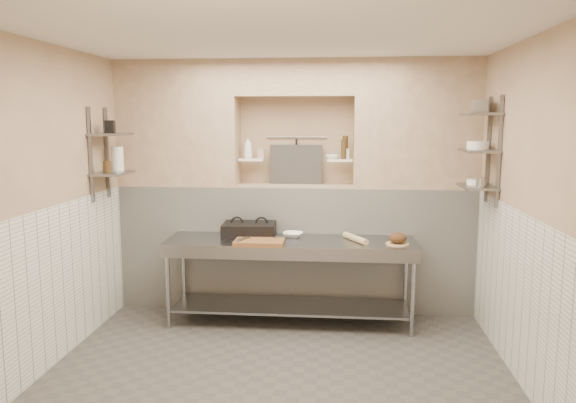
# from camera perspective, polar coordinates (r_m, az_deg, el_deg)

# --- Properties ---
(floor) EXTENTS (4.00, 3.90, 0.10)m
(floor) POSITION_cam_1_polar(r_m,az_deg,el_deg) (5.06, -0.96, -17.40)
(floor) COLOR #4A4642
(floor) RESTS_ON ground
(ceiling) EXTENTS (4.00, 3.90, 0.10)m
(ceiling) POSITION_cam_1_polar(r_m,az_deg,el_deg) (4.62, -1.05, 17.07)
(ceiling) COLOR silver
(ceiling) RESTS_ON ground
(wall_left) EXTENTS (0.10, 3.90, 2.80)m
(wall_left) POSITION_cam_1_polar(r_m,az_deg,el_deg) (5.26, -23.80, -0.57)
(wall_left) COLOR tan
(wall_left) RESTS_ON ground
(wall_right) EXTENTS (0.10, 3.90, 2.80)m
(wall_right) POSITION_cam_1_polar(r_m,az_deg,el_deg) (4.85, 23.85, -1.27)
(wall_right) COLOR tan
(wall_right) RESTS_ON ground
(wall_back) EXTENTS (4.00, 0.10, 2.80)m
(wall_back) POSITION_cam_1_polar(r_m,az_deg,el_deg) (6.60, 0.92, 1.80)
(wall_back) COLOR tan
(wall_back) RESTS_ON ground
(wall_front) EXTENTS (4.00, 0.10, 2.80)m
(wall_front) POSITION_cam_1_polar(r_m,az_deg,el_deg) (2.69, -5.78, -7.83)
(wall_front) COLOR tan
(wall_front) RESTS_ON ground
(backwall_lower) EXTENTS (4.00, 0.40, 1.40)m
(backwall_lower) POSITION_cam_1_polar(r_m,az_deg,el_deg) (6.47, 0.73, -4.62)
(backwall_lower) COLOR silver
(backwall_lower) RESTS_ON floor
(alcove_sill) EXTENTS (1.30, 0.40, 0.02)m
(alcove_sill) POSITION_cam_1_polar(r_m,az_deg,el_deg) (6.35, 0.75, 1.64)
(alcove_sill) COLOR tan
(alcove_sill) RESTS_ON backwall_lower
(backwall_pillar_left) EXTENTS (1.35, 0.40, 1.40)m
(backwall_pillar_left) POSITION_cam_1_polar(r_m,az_deg,el_deg) (6.55, -10.99, 7.74)
(backwall_pillar_left) COLOR tan
(backwall_pillar_left) RESTS_ON backwall_lower
(backwall_pillar_right) EXTENTS (1.35, 0.40, 1.40)m
(backwall_pillar_right) POSITION_cam_1_polar(r_m,az_deg,el_deg) (6.34, 12.90, 7.67)
(backwall_pillar_right) COLOR tan
(backwall_pillar_right) RESTS_ON backwall_lower
(backwall_header) EXTENTS (1.30, 0.40, 0.40)m
(backwall_header) POSITION_cam_1_polar(r_m,az_deg,el_deg) (6.32, 0.77, 12.41)
(backwall_header) COLOR tan
(backwall_header) RESTS_ON backwall_lower
(wainscot_left) EXTENTS (0.02, 3.90, 1.40)m
(wainscot_left) POSITION_cam_1_polar(r_m,az_deg,el_deg) (5.37, -22.80, -7.97)
(wainscot_left) COLOR silver
(wainscot_left) RESTS_ON floor
(wainscot_right) EXTENTS (0.02, 3.90, 1.40)m
(wainscot_right) POSITION_cam_1_polar(r_m,az_deg,el_deg) (4.98, 22.72, -9.23)
(wainscot_right) COLOR silver
(wainscot_right) RESTS_ON floor
(alcove_shelf_left) EXTENTS (0.28, 0.16, 0.02)m
(alcove_shelf_left) POSITION_cam_1_polar(r_m,az_deg,el_deg) (6.38, -3.74, 4.27)
(alcove_shelf_left) COLOR white
(alcove_shelf_left) RESTS_ON backwall_lower
(alcove_shelf_right) EXTENTS (0.28, 0.16, 0.02)m
(alcove_shelf_right) POSITION_cam_1_polar(r_m,az_deg,el_deg) (6.30, 5.30, 4.20)
(alcove_shelf_right) COLOR white
(alcove_shelf_right) RESTS_ON backwall_lower
(utensil_rail) EXTENTS (0.70, 0.02, 0.02)m
(utensil_rail) POSITION_cam_1_polar(r_m,az_deg,el_deg) (6.48, 0.88, 6.56)
(utensil_rail) COLOR gray
(utensil_rail) RESTS_ON wall_back
(hanging_steel) EXTENTS (0.02, 0.02, 0.30)m
(hanging_steel) POSITION_cam_1_polar(r_m,az_deg,el_deg) (6.46, 0.86, 5.05)
(hanging_steel) COLOR black
(hanging_steel) RESTS_ON utensil_rail
(splash_panel) EXTENTS (0.60, 0.08, 0.45)m
(splash_panel) POSITION_cam_1_polar(r_m,az_deg,el_deg) (6.42, 0.82, 3.78)
(splash_panel) COLOR #383330
(splash_panel) RESTS_ON alcove_sill
(shelf_rail_left_a) EXTENTS (0.03, 0.03, 0.95)m
(shelf_rail_left_a) POSITION_cam_1_polar(r_m,az_deg,el_deg) (6.30, -17.90, 4.75)
(shelf_rail_left_a) COLOR slate
(shelf_rail_left_a) RESTS_ON wall_left
(shelf_rail_left_b) EXTENTS (0.03, 0.03, 0.95)m
(shelf_rail_left_b) POSITION_cam_1_polar(r_m,az_deg,el_deg) (5.94, -19.41, 4.49)
(shelf_rail_left_b) COLOR slate
(shelf_rail_left_b) RESTS_ON wall_left
(wall_shelf_left_lower) EXTENTS (0.30, 0.50, 0.02)m
(wall_shelf_left_lower) POSITION_cam_1_polar(r_m,az_deg,el_deg) (6.08, -17.38, 2.77)
(wall_shelf_left_lower) COLOR slate
(wall_shelf_left_lower) RESTS_ON wall_left
(wall_shelf_left_upper) EXTENTS (0.30, 0.50, 0.03)m
(wall_shelf_left_upper) POSITION_cam_1_polar(r_m,az_deg,el_deg) (6.06, -17.55, 6.53)
(wall_shelf_left_upper) COLOR slate
(wall_shelf_left_upper) RESTS_ON wall_left
(shelf_rail_right_a) EXTENTS (0.03, 0.03, 1.05)m
(shelf_rail_right_a) POSITION_cam_1_polar(r_m,az_deg,el_deg) (5.98, 19.65, 4.98)
(shelf_rail_right_a) COLOR slate
(shelf_rail_right_a) RESTS_ON wall_right
(shelf_rail_right_b) EXTENTS (0.03, 0.03, 1.05)m
(shelf_rail_right_b) POSITION_cam_1_polar(r_m,az_deg,el_deg) (5.59, 20.65, 4.73)
(shelf_rail_right_b) COLOR slate
(shelf_rail_right_b) RESTS_ON wall_right
(wall_shelf_right_lower) EXTENTS (0.30, 0.50, 0.02)m
(wall_shelf_right_lower) POSITION_cam_1_polar(r_m,az_deg,el_deg) (5.78, 18.67, 1.44)
(wall_shelf_right_lower) COLOR slate
(wall_shelf_right_lower) RESTS_ON wall_right
(wall_shelf_right_mid) EXTENTS (0.30, 0.50, 0.02)m
(wall_shelf_right_mid) POSITION_cam_1_polar(r_m,az_deg,el_deg) (5.75, 18.83, 4.90)
(wall_shelf_right_mid) COLOR slate
(wall_shelf_right_mid) RESTS_ON wall_right
(wall_shelf_right_upper) EXTENTS (0.30, 0.50, 0.03)m
(wall_shelf_right_upper) POSITION_cam_1_polar(r_m,az_deg,el_deg) (5.74, 19.00, 8.39)
(wall_shelf_right_upper) COLOR slate
(wall_shelf_right_upper) RESTS_ON wall_right
(prep_table) EXTENTS (2.60, 0.70, 0.90)m
(prep_table) POSITION_cam_1_polar(r_m,az_deg,el_deg) (5.93, 0.23, -6.38)
(prep_table) COLOR gray
(prep_table) RESTS_ON floor
(panini_press) EXTENTS (0.58, 0.43, 0.15)m
(panini_press) POSITION_cam_1_polar(r_m,az_deg,el_deg) (6.03, -3.95, -2.91)
(panini_press) COLOR black
(panini_press) RESTS_ON prep_table
(cutting_board) EXTENTS (0.50, 0.35, 0.04)m
(cutting_board) POSITION_cam_1_polar(r_m,az_deg,el_deg) (5.70, -2.90, -4.11)
(cutting_board) COLOR #905938
(cutting_board) RESTS_ON prep_table
(knife_blade) EXTENTS (0.27, 0.14, 0.01)m
(knife_blade) POSITION_cam_1_polar(r_m,az_deg,el_deg) (5.81, -0.18, -3.60)
(knife_blade) COLOR gray
(knife_blade) RESTS_ON cutting_board
(tongs) EXTENTS (0.14, 0.28, 0.03)m
(tongs) POSITION_cam_1_polar(r_m,az_deg,el_deg) (5.71, -4.47, -3.73)
(tongs) COLOR gray
(tongs) RESTS_ON cutting_board
(mixing_bowl) EXTENTS (0.24, 0.24, 0.05)m
(mixing_bowl) POSITION_cam_1_polar(r_m,az_deg,el_deg) (6.02, 0.50, -3.39)
(mixing_bowl) COLOR white
(mixing_bowl) RESTS_ON prep_table
(rolling_pin) EXTENTS (0.26, 0.40, 0.06)m
(rolling_pin) POSITION_cam_1_polar(r_m,az_deg,el_deg) (5.85, 6.85, -3.74)
(rolling_pin) COLOR tan
(rolling_pin) RESTS_ON prep_table
(bread_board) EXTENTS (0.24, 0.24, 0.01)m
(bread_board) POSITION_cam_1_polar(r_m,az_deg,el_deg) (5.78, 11.05, -4.24)
(bread_board) COLOR tan
(bread_board) RESTS_ON prep_table
(bread_loaf) EXTENTS (0.18, 0.18, 0.11)m
(bread_loaf) POSITION_cam_1_polar(r_m,az_deg,el_deg) (5.76, 11.07, -3.65)
(bread_loaf) COLOR #4C2D19
(bread_loaf) RESTS_ON bread_board
(bottle_soap) EXTENTS (0.12, 0.12, 0.25)m
(bottle_soap) POSITION_cam_1_polar(r_m,az_deg,el_deg) (6.36, -4.09, 5.49)
(bottle_soap) COLOR white
(bottle_soap) RESTS_ON alcove_shelf_left
(jar_alcove) EXTENTS (0.07, 0.07, 0.11)m
(jar_alcove) POSITION_cam_1_polar(r_m,az_deg,el_deg) (6.40, -2.76, 4.88)
(jar_alcove) COLOR tan
(jar_alcove) RESTS_ON alcove_shelf_left
(bowl_alcove) EXTENTS (0.17, 0.17, 0.05)m
(bowl_alcove) POSITION_cam_1_polar(r_m,az_deg,el_deg) (6.29, 4.51, 4.53)
(bowl_alcove) COLOR white
(bowl_alcove) RESTS_ON alcove_shelf_right
(condiment_a) EXTENTS (0.06, 0.06, 0.22)m
(condiment_a) POSITION_cam_1_polar(r_m,az_deg,el_deg) (6.27, 5.69, 5.30)
(condiment_a) COLOR #3B2914
(condiment_a) RESTS_ON alcove_shelf_right
(condiment_b) EXTENTS (0.06, 0.06, 0.26)m
(condiment_b) POSITION_cam_1_polar(r_m,az_deg,el_deg) (6.32, 5.83, 5.49)
(condiment_b) COLOR #3B2914
(condiment_b) RESTS_ON alcove_shelf_right
(condiment_c) EXTENTS (0.07, 0.07, 0.12)m
(condiment_c) POSITION_cam_1_polar(r_m,az_deg,el_deg) (6.32, 5.98, 4.85)
(condiment_c) COLOR white
(condiment_c) RESTS_ON alcove_shelf_right
(jug_left) EXTENTS (0.13, 0.13, 0.25)m
(jug_left) POSITION_cam_1_polar(r_m,az_deg,el_deg) (6.20, -16.94, 4.18)
(jug_left) COLOR white
(jug_left) RESTS_ON wall_shelf_left_lower
(jar_left) EXTENTS (0.08, 0.08, 0.12)m
(jar_left) POSITION_cam_1_polar(r_m,az_deg,el_deg) (5.96, -17.88, 3.36)
(jar_left) COLOR #3B2914
(jar_left) RESTS_ON wall_shelf_left_lower
(box_left_upper) EXTENTS (0.11, 0.11, 0.13)m
(box_left_upper) POSITION_cam_1_polar(r_m,az_deg,el_deg) (6.05, -17.63, 7.26)
(box_left_upper) COLOR black
(box_left_upper) RESTS_ON wall_shelf_left_upper
(bowl_right) EXTENTS (0.18, 0.18, 0.06)m
(bowl_right) POSITION_cam_1_polar(r_m,az_deg,el_deg) (5.82, 18.58, 1.89)
(bowl_right) COLOR white
(bowl_right) RESTS_ON wall_shelf_right_lower
(canister_right) EXTENTS (0.09, 0.09, 0.09)m
(canister_right) POSITION_cam_1_polar(r_m,az_deg,el_deg) (5.64, 19.02, 1.86)
(canister_right) COLOR gray
(canister_right) RESTS_ON wall_shelf_right_lower
(bowl_right_mid) EXTENTS (0.21, 0.21, 0.08)m
(bowl_right_mid) POSITION_cam_1_polar(r_m,az_deg,el_deg) (5.81, 18.72, 5.44)
(bowl_right_mid) COLOR white
(bowl_right_mid) RESTS_ON wall_shelf_right_mid
(basket_right) EXTENTS (0.20, 0.23, 0.13)m
(basket_right) POSITION_cam_1_polar(r_m,az_deg,el_deg) (5.81, 18.86, 9.13)
(basket_right) COLOR gray
(basket_right) RESTS_ON wall_shelf_right_upper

